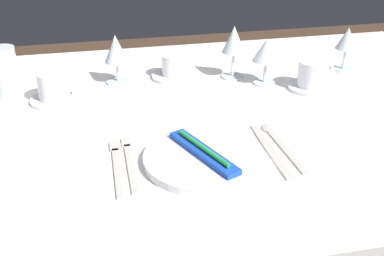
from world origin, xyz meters
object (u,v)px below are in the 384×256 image
at_px(spoon_soup, 278,141).
at_px(wine_glass_centre, 266,52).
at_px(toothbrush_package, 204,152).
at_px(dinner_plate, 204,159).
at_px(coffee_cup_right, 54,85).
at_px(wine_glass_left, 347,41).
at_px(fork_inner, 117,165).
at_px(coffee_cup_far, 313,73).
at_px(wine_glass_far, 116,51).
at_px(wine_glass_right, 234,42).
at_px(dinner_knife, 271,151).
at_px(drink_tumbler, 6,74).
at_px(coffee_cup_left, 174,65).

distance_m(spoon_soup, wine_glass_centre, 0.36).
relative_size(toothbrush_package, spoon_soup, 0.92).
height_order(dinner_plate, wine_glass_centre, wine_glass_centre).
xyz_separation_m(coffee_cup_right, wine_glass_left, (0.87, 0.05, 0.05)).
xyz_separation_m(fork_inner, coffee_cup_far, (0.57, 0.30, 0.04)).
relative_size(dinner_plate, coffee_cup_right, 2.43).
height_order(fork_inner, spoon_soup, spoon_soup).
height_order(toothbrush_package, wine_glass_far, wine_glass_far).
bearing_deg(coffee_cup_far, wine_glass_right, 147.05).
height_order(toothbrush_package, wine_glass_left, wine_glass_left).
relative_size(wine_glass_left, wine_glass_right, 0.86).
xyz_separation_m(dinner_knife, coffee_cup_far, (0.24, 0.31, 0.04)).
distance_m(coffee_cup_far, wine_glass_left, 0.20).
bearing_deg(toothbrush_package, wine_glass_far, 106.94).
bearing_deg(wine_glass_left, spoon_soup, -132.91).
xyz_separation_m(wine_glass_left, drink_tumbler, (-1.00, 0.02, -0.03)).
bearing_deg(spoon_soup, drink_tumbler, 147.26).
height_order(toothbrush_package, drink_tumbler, drink_tumbler).
relative_size(wine_glass_centre, wine_glass_left, 1.00).
height_order(spoon_soup, wine_glass_centre, wine_glass_centre).
bearing_deg(dinner_knife, coffee_cup_right, 141.81).
distance_m(toothbrush_package, wine_glass_left, 0.70).
distance_m(dinner_knife, wine_glass_far, 0.57).
distance_m(fork_inner, dinner_knife, 0.34).
relative_size(coffee_cup_far, wine_glass_left, 0.80).
xyz_separation_m(coffee_cup_far, wine_glass_left, (0.16, 0.11, 0.05)).
distance_m(wine_glass_left, wine_glass_right, 0.35).
bearing_deg(coffee_cup_left, spoon_soup, -69.47).
bearing_deg(wine_glass_centre, wine_glass_far, 167.15).
bearing_deg(wine_glass_right, wine_glass_centre, -40.14).
bearing_deg(fork_inner, dinner_knife, -2.30).
distance_m(spoon_soup, drink_tumbler, 0.76).
relative_size(spoon_soup, wine_glass_right, 1.43).
bearing_deg(wine_glass_centre, toothbrush_package, -125.26).
relative_size(wine_glass_right, wine_glass_far, 1.09).
xyz_separation_m(toothbrush_package, wine_glass_centre, (0.27, 0.38, 0.07)).
bearing_deg(wine_glass_right, fork_inner, -131.46).
relative_size(dinner_plate, fork_inner, 1.18).
xyz_separation_m(spoon_soup, coffee_cup_right, (-0.51, 0.34, 0.04)).
xyz_separation_m(coffee_cup_far, wine_glass_centre, (-0.12, 0.06, 0.05)).
bearing_deg(coffee_cup_right, dinner_plate, -50.11).
bearing_deg(spoon_soup, coffee_cup_far, 53.32).
bearing_deg(toothbrush_package, coffee_cup_left, 87.22).
bearing_deg(wine_glass_centre, coffee_cup_left, 157.80).
height_order(wine_glass_right, drink_tumbler, wine_glass_right).
bearing_deg(coffee_cup_right, wine_glass_far, 28.82).
xyz_separation_m(dinner_knife, drink_tumbler, (-0.61, 0.45, 0.06)).
height_order(coffee_cup_left, coffee_cup_right, coffee_cup_right).
distance_m(spoon_soup, coffee_cup_right, 0.61).
bearing_deg(coffee_cup_left, toothbrush_package, -92.78).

